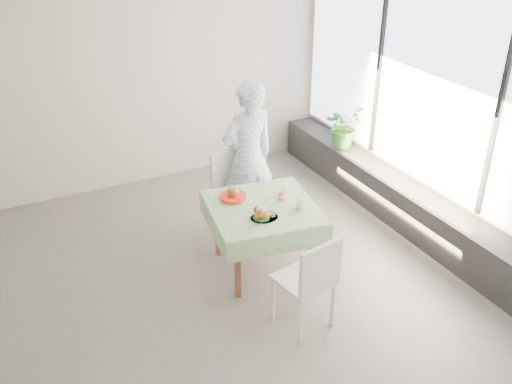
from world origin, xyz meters
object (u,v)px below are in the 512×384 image
chair_far (239,210)px  juice_cup_orange (282,195)px  diner (248,158)px  main_dish (263,215)px  chair_near (304,297)px  potted_plant (344,126)px  cafe_table (263,230)px

chair_far → juice_cup_orange: size_ratio=3.93×
diner → main_dish: diner is taller
chair_near → potted_plant: 3.04m
chair_far → potted_plant: size_ratio=1.76×
chair_near → diner: 1.87m
diner → juice_cup_orange: size_ratio=7.12×
juice_cup_orange → potted_plant: (1.66, 1.30, -0.02)m
cafe_table → main_dish: bearing=-117.9°
diner → chair_far: bearing=20.6°
chair_near → diner: size_ratio=0.53×
cafe_table → chair_near: bearing=-94.0°
chair_far → juice_cup_orange: (0.16, -0.70, 0.50)m
diner → potted_plant: bearing=-168.0°
diner → juice_cup_orange: (-0.01, -0.78, -0.09)m
chair_near → potted_plant: bearing=49.2°
juice_cup_orange → cafe_table: bearing=-171.4°
diner → main_dish: (-0.36, -1.04, -0.10)m
chair_far → cafe_table: bearing=-96.1°
chair_near → potted_plant: size_ratio=1.70×
cafe_table → diner: size_ratio=0.67×
chair_far → chair_near: (-0.14, -1.67, -0.01)m
chair_near → diner: (0.31, 1.75, 0.60)m
cafe_table → juice_cup_orange: bearing=8.6°
main_dish → chair_far: bearing=78.5°
chair_near → main_dish: bearing=94.1°
cafe_table → main_dish: (-0.12, -0.22, 0.33)m
cafe_table → juice_cup_orange: (0.24, 0.04, 0.34)m
chair_far → chair_near: 1.68m
main_dish → juice_cup_orange: (0.35, 0.26, 0.01)m
cafe_table → chair_near: (-0.07, -0.93, -0.17)m
chair_far → main_dish: bearing=-101.5°
chair_near → main_dish: 0.87m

